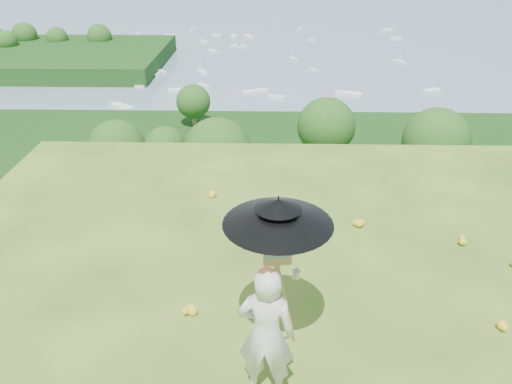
{
  "coord_description": "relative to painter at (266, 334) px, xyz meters",
  "views": [
    {
      "loc": [
        -1.45,
        -4.29,
        4.61
      ],
      "look_at": [
        -1.62,
        2.66,
        0.95
      ],
      "focal_mm": 35.0,
      "sensor_mm": 36.0,
      "label": 1
    }
  ],
  "objects": [
    {
      "name": "slope_trees",
      "position": [
        1.44,
        35.34,
        -15.84
      ],
      "size": [
        110.0,
        50.0,
        6.0
      ],
      "primitive_type": null,
      "color": "#254B16",
      "rests_on": "forest_slope"
    },
    {
      "name": "ground",
      "position": [
        1.44,
        0.34,
        -0.84
      ],
      "size": [
        14.0,
        14.0,
        0.0
      ],
      "primitive_type": "plane",
      "color": "#39641C",
      "rests_on": "ground"
    },
    {
      "name": "field_easel",
      "position": [
        0.11,
        0.6,
        -0.02
      ],
      "size": [
        0.7,
        0.7,
        1.64
      ],
      "primitive_type": null,
      "rotation": [
        0.0,
        0.0,
        0.13
      ],
      "color": "#A67F45",
      "rests_on": "ground"
    },
    {
      "name": "harbor_town",
      "position": [
        1.44,
        75.34,
        -30.34
      ],
      "size": [
        110.0,
        22.0,
        5.0
      ],
      "primitive_type": null,
      "color": "silver",
      "rests_on": "shoreline_tier"
    },
    {
      "name": "moored_boats",
      "position": [
        -11.06,
        161.34,
        -34.49
      ],
      "size": [
        140.0,
        140.0,
        0.7
      ],
      "primitive_type": null,
      "color": "white",
      "rests_on": "bay_water"
    },
    {
      "name": "painter",
      "position": [
        0.0,
        0.0,
        0.0
      ],
      "size": [
        0.66,
        0.47,
        1.68
      ],
      "primitive_type": "imported",
      "rotation": [
        0.0,
        0.0,
        3.02
      ],
      "color": "beige",
      "rests_on": "ground"
    },
    {
      "name": "peninsula",
      "position": [
        -73.56,
        155.34,
        -29.84
      ],
      "size": [
        90.0,
        60.0,
        12.0
      ],
      "primitive_type": null,
      "color": "#13390F",
      "rests_on": "bay_water"
    },
    {
      "name": "bay_water",
      "position": [
        1.44,
        240.34,
        -34.84
      ],
      "size": [
        700.0,
        700.0,
        0.0
      ],
      "primitive_type": "plane",
      "color": "slate",
      "rests_on": "ground"
    },
    {
      "name": "shoreline_tier",
      "position": [
        1.44,
        75.34,
        -36.84
      ],
      "size": [
        170.0,
        28.0,
        8.0
      ],
      "primitive_type": "cube",
      "color": "slate",
      "rests_on": "bay_water"
    },
    {
      "name": "painter_cap",
      "position": [
        0.0,
        0.0,
        0.79
      ],
      "size": [
        0.21,
        0.25,
        0.1
      ],
      "primitive_type": null,
      "rotation": [
        0.0,
        0.0,
        0.07
      ],
      "color": "#CC7170",
      "rests_on": "painter"
    },
    {
      "name": "sun_umbrella",
      "position": [
        0.11,
        0.63,
        0.91
      ],
      "size": [
        1.32,
        1.32,
        0.81
      ],
      "primitive_type": null,
      "rotation": [
        0.0,
        0.0,
        0.1
      ],
      "color": "black",
      "rests_on": "field_easel"
    },
    {
      "name": "wildflowers",
      "position": [
        1.44,
        0.59,
        -0.78
      ],
      "size": [
        10.0,
        10.5,
        0.12
      ],
      "primitive_type": null,
      "color": "yellow",
      "rests_on": "ground"
    },
    {
      "name": "forest_slope",
      "position": [
        1.44,
        35.34,
        -29.84
      ],
      "size": [
        140.0,
        56.0,
        22.0
      ],
      "primitive_type": "cube",
      "color": "#13390F",
      "rests_on": "bay_water"
    }
  ]
}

